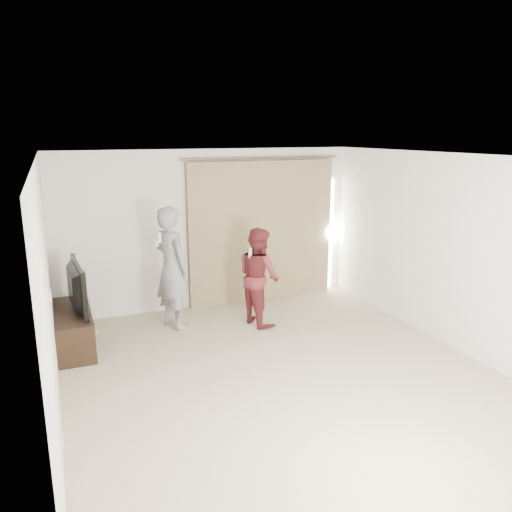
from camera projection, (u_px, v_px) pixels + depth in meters
The scene contains 10 objects.
floor at pixel (280, 373), 6.07m from camera, with size 5.50×5.50×0.00m, color tan.
wall_back at pixel (210, 229), 8.23m from camera, with size 5.00×0.04×2.60m, color silver.
wall_left at pixel (48, 297), 4.84m from camera, with size 0.04×5.50×2.60m.
ceiling at pixel (283, 156), 5.44m from camera, with size 5.00×5.50×0.01m, color silver.
curtain at pixel (263, 232), 8.52m from camera, with size 2.80×0.11×2.46m.
tv_console at pixel (74, 329), 6.77m from camera, with size 0.47×1.35×0.52m, color black.
tv at pixel (70, 287), 6.63m from camera, with size 1.15×0.15×0.66m, color black.
scratching_post at pixel (84, 319), 7.28m from camera, with size 0.37×0.37×0.50m.
person_man at pixel (172, 268), 7.34m from camera, with size 0.66×0.78×1.83m.
person_woman at pixel (259, 276), 7.52m from camera, with size 0.69×0.82×1.49m.
Camera 1 is at (-2.38, -5.02, 2.86)m, focal length 35.00 mm.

